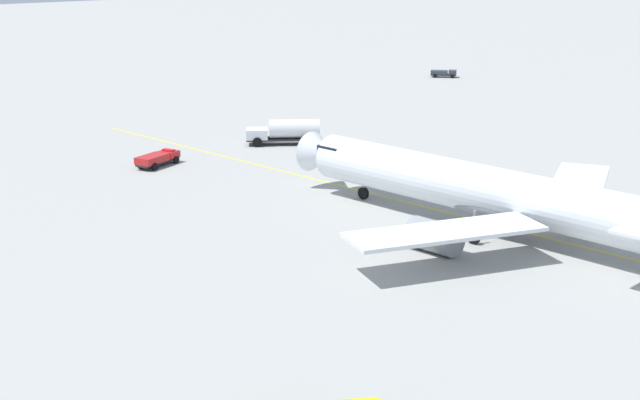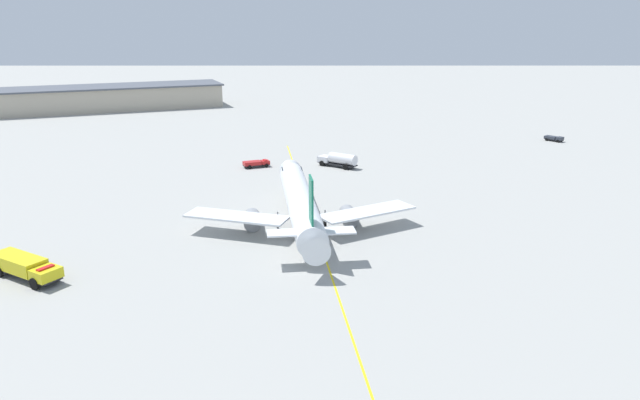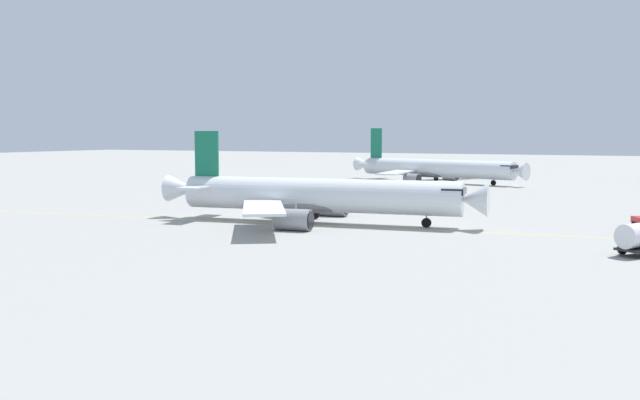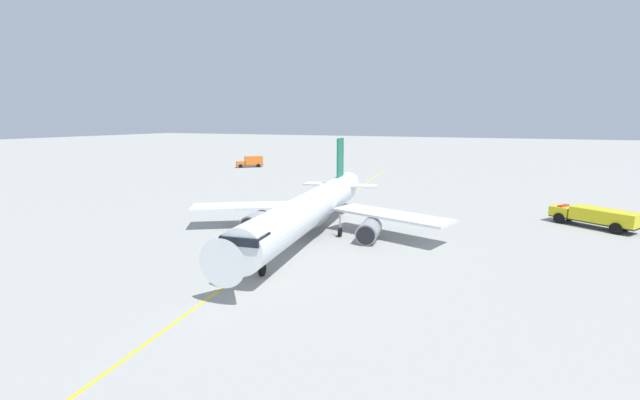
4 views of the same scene
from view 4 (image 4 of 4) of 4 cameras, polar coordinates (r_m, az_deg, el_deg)
The scene contains 5 objects.
ground_plane at distance 54.29m, azimuth -3.71°, elevation -3.76°, with size 600.00×600.00×0.00m, color #9E9E99.
airliner_main at distance 49.51m, azimuth -1.41°, elevation -1.47°, with size 39.82×32.71×10.87m.
catering_truck_truck at distance 125.57m, azimuth -9.12°, elevation 5.10°, with size 6.67×7.34×3.10m.
fire_tender_truck at distance 64.33m, azimuth 32.75°, elevation -1.78°, with size 7.65×9.93×2.50m.
taxiway_centreline at distance 55.40m, azimuth -1.65°, elevation -3.45°, with size 122.95×14.72×0.01m.
Camera 4 is at (46.63, 24.33, 13.47)m, focal length 24.06 mm.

